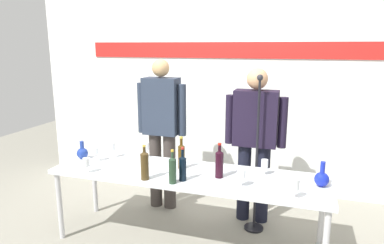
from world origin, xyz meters
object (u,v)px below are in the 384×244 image
wine_bottle_0 (183,167)px  wine_bottle_1 (173,169)px  presenter_right (255,136)px  wine_bottle_3 (181,155)px  wine_glass_left_3 (86,162)px  wine_glass_left_0 (95,151)px  wine_glass_left_2 (146,147)px  presenter_left (162,126)px  wine_bottle_2 (219,163)px  wine_glass_right_1 (295,185)px  decanter_blue_left (82,153)px  wine_glass_left_1 (112,147)px  wine_glass_right_2 (265,164)px  decanter_blue_right (322,178)px  display_table (187,178)px  microphone_stand (256,180)px  wine_glass_right_0 (242,174)px  wine_bottle_4 (145,164)px

wine_bottle_0 → wine_bottle_1: wine_bottle_0 is taller
presenter_right → wine_bottle_0: presenter_right is taller
wine_bottle_3 → wine_glass_left_3: wine_bottle_3 is taller
wine_bottle_0 → wine_bottle_1: 0.10m
wine_glass_left_0 → wine_glass_left_2: wine_glass_left_2 is taller
presenter_left → wine_bottle_2: presenter_left is taller
wine_glass_left_2 → wine_glass_right_1: size_ratio=1.00×
decanter_blue_left → wine_glass_left_3: (0.28, -0.33, 0.03)m
wine_glass_left_1 → wine_glass_right_2: (1.57, -0.01, -0.02)m
decanter_blue_right → wine_bottle_2: size_ratio=0.68×
wine_glass_right_1 → decanter_blue_left: bearing=171.7°
wine_bottle_1 → wine_glass_right_2: 0.85m
decanter_blue_right → wine_glass_right_2: 0.50m
display_table → wine_bottle_0: size_ratio=8.49×
presenter_left → wine_bottle_1: 1.07m
display_table → decanter_blue_right: bearing=2.2°
wine_glass_left_2 → wine_glass_left_3: bearing=-119.1°
wine_glass_left_1 → wine_glass_right_2: 1.57m
wine_bottle_2 → microphone_stand: bearing=61.3°
decanter_blue_left → wine_glass_left_0: decanter_blue_left is taller
presenter_left → decanter_blue_left: bearing=-135.8°
wine_bottle_0 → wine_bottle_1: size_ratio=1.01×
wine_glass_left_0 → presenter_right: bearing=23.3°
wine_bottle_1 → wine_glass_right_1: (1.00, 0.01, -0.01)m
wine_glass_left_0 → decanter_blue_left: bearing=169.3°
wine_glass_left_1 → wine_glass_right_1: 1.90m
presenter_right → microphone_stand: bearing=-75.8°
presenter_left → wine_bottle_1: presenter_left is taller
wine_glass_left_0 → wine_glass_right_2: (1.67, 0.15, -0.01)m
wine_bottle_2 → wine_bottle_1: bearing=-143.9°
presenter_left → wine_bottle_3: size_ratio=5.51×
wine_glass_left_2 → wine_bottle_0: bearing=-39.9°
presenter_left → wine_glass_right_1: 1.76m
presenter_left → wine_glass_left_0: size_ratio=11.81×
wine_bottle_3 → wine_glass_left_0: wine_bottle_3 is taller
decanter_blue_left → wine_bottle_2: 1.47m
presenter_right → microphone_stand: 0.46m
decanter_blue_left → wine_glass_left_3: decanter_blue_left is taller
microphone_stand → wine_glass_left_0: bearing=-163.8°
presenter_right → microphone_stand: (0.05, -0.20, -0.41)m
microphone_stand → wine_glass_right_0: bearing=-94.0°
decanter_blue_left → wine_glass_left_0: 0.19m
wine_bottle_2 → wine_glass_left_1: wine_bottle_2 is taller
wine_glass_left_0 → decanter_blue_right: bearing=0.9°
wine_bottle_4 → wine_glass_right_0: bearing=7.5°
wine_bottle_4 → wine_glass_left_3: size_ratio=2.22×
wine_bottle_0 → wine_bottle_4: bearing=-166.4°
display_table → wine_bottle_4: (-0.30, -0.27, 0.19)m
decanter_blue_left → wine_glass_left_1: size_ratio=1.17×
wine_bottle_3 → wine_glass_right_2: bearing=6.0°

